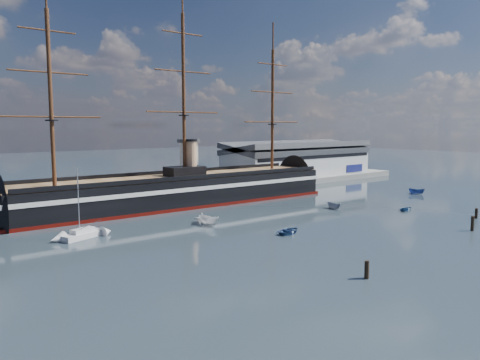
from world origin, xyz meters
TOP-DOWN VIEW (x-y plane):
  - ground at (0.00, 40.00)m, footprint 600.00×600.00m
  - quay at (10.00, 76.00)m, footprint 180.00×18.00m
  - warehouse at (58.00, 80.00)m, footprint 63.00×21.00m
  - quay_tower at (3.00, 73.00)m, footprint 5.00×5.00m
  - warship at (-10.62, 60.00)m, footprint 113.14×19.17m
  - sailboat at (-42.44, 40.27)m, footprint 8.76×5.01m
  - motorboat_a at (-17.33, 34.50)m, footprint 6.83×3.33m
  - motorboat_b at (-9.53, 18.23)m, footprint 2.11×3.68m
  - motorboat_c at (18.86, 30.29)m, footprint 5.22×2.31m
  - motorboat_d at (-16.58, 37.73)m, footprint 5.41×6.98m
  - motorboat_e at (30.97, 17.23)m, footprint 1.22×2.74m
  - motorboat_f at (58.68, 30.49)m, footprint 5.87×3.84m
  - piling_near_left at (-20.81, -7.79)m, footprint 0.64×0.64m
  - piling_near_right at (20.56, -3.59)m, footprint 0.64×0.64m
  - piling_far_right at (34.16, 1.64)m, footprint 0.64×0.64m

SIDE VIEW (x-z plane):
  - ground at x=0.00m, z-range 0.00..0.00m
  - quay at x=10.00m, z-range -1.00..1.00m
  - motorboat_a at x=-17.33m, z-range -1.31..1.31m
  - motorboat_b at x=-9.53m, z-range -0.81..0.81m
  - motorboat_c at x=18.86m, z-range -1.02..1.02m
  - motorboat_d at x=-16.58m, z-range -1.18..1.18m
  - motorboat_e at x=30.97m, z-range -0.63..0.63m
  - motorboat_f at x=58.68m, z-range -1.10..1.10m
  - piling_near_left at x=-20.81m, z-range -1.64..1.64m
  - piling_near_right at x=20.56m, z-range -1.87..1.87m
  - piling_far_right at x=34.16m, z-range -1.53..1.53m
  - sailboat at x=-42.44m, z-range -5.88..7.59m
  - warship at x=-10.62m, z-range -22.93..31.01m
  - warehouse at x=58.00m, z-range 2.18..13.78m
  - quay_tower at x=3.00m, z-range 2.25..17.25m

